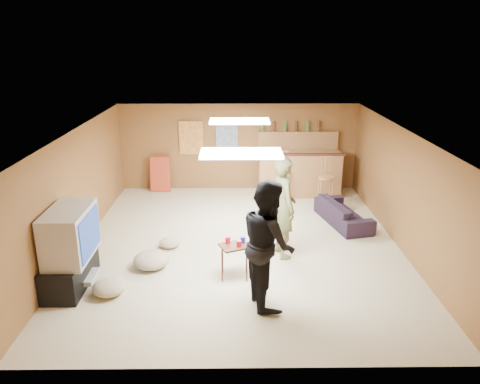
{
  "coord_description": "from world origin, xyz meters",
  "views": [
    {
      "loc": [
        -0.09,
        -8.16,
        3.81
      ],
      "look_at": [
        0.0,
        0.2,
        1.0
      ],
      "focal_mm": 35.0,
      "sensor_mm": 36.0,
      "label": 1
    }
  ],
  "objects_px": {
    "person_olive": "(283,207)",
    "sofa": "(343,212)",
    "tv_body": "(70,234)",
    "bar_counter": "(299,174)",
    "person_black": "(268,243)",
    "tray_table": "(235,261)"
  },
  "relations": [
    {
      "from": "tv_body",
      "to": "person_olive",
      "type": "height_order",
      "value": "person_olive"
    },
    {
      "from": "sofa",
      "to": "bar_counter",
      "type": "bearing_deg",
      "value": 7.23
    },
    {
      "from": "tv_body",
      "to": "tray_table",
      "type": "distance_m",
      "value": 2.63
    },
    {
      "from": "tray_table",
      "to": "bar_counter",
      "type": "bearing_deg",
      "value": 69.08
    },
    {
      "from": "tv_body",
      "to": "person_black",
      "type": "distance_m",
      "value": 3.07
    },
    {
      "from": "person_olive",
      "to": "sofa",
      "type": "distance_m",
      "value": 2.19
    },
    {
      "from": "tv_body",
      "to": "tray_table",
      "type": "relative_size",
      "value": 1.91
    },
    {
      "from": "bar_counter",
      "to": "tray_table",
      "type": "distance_m",
      "value": 4.51
    },
    {
      "from": "tv_body",
      "to": "person_black",
      "type": "height_order",
      "value": "person_black"
    },
    {
      "from": "person_olive",
      "to": "tray_table",
      "type": "bearing_deg",
      "value": 118.51
    },
    {
      "from": "tv_body",
      "to": "person_black",
      "type": "bearing_deg",
      "value": -9.35
    },
    {
      "from": "sofa",
      "to": "tv_body",
      "type": "bearing_deg",
      "value": 104.6
    },
    {
      "from": "tray_table",
      "to": "tv_body",
      "type": "bearing_deg",
      "value": -174.42
    },
    {
      "from": "tv_body",
      "to": "sofa",
      "type": "distance_m",
      "value": 5.53
    },
    {
      "from": "sofa",
      "to": "person_olive",
      "type": "bearing_deg",
      "value": 122.88
    },
    {
      "from": "person_olive",
      "to": "sofa",
      "type": "height_order",
      "value": "person_olive"
    },
    {
      "from": "bar_counter",
      "to": "person_black",
      "type": "distance_m",
      "value": 5.09
    },
    {
      "from": "bar_counter",
      "to": "person_olive",
      "type": "height_order",
      "value": "person_olive"
    },
    {
      "from": "tv_body",
      "to": "person_olive",
      "type": "relative_size",
      "value": 0.59
    },
    {
      "from": "tv_body",
      "to": "sofa",
      "type": "height_order",
      "value": "tv_body"
    },
    {
      "from": "bar_counter",
      "to": "tray_table",
      "type": "bearing_deg",
      "value": -110.92
    },
    {
      "from": "person_olive",
      "to": "tray_table",
      "type": "relative_size",
      "value": 3.2
    }
  ]
}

